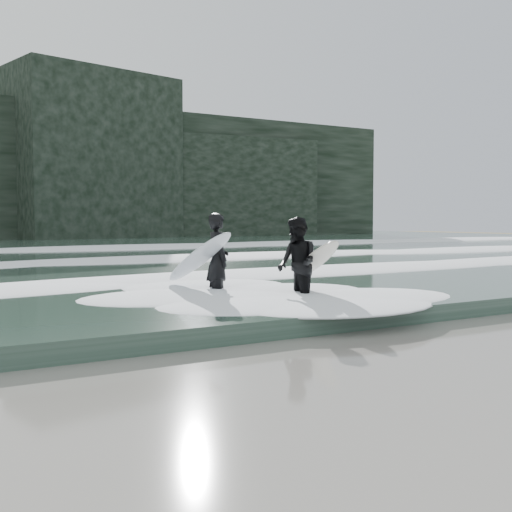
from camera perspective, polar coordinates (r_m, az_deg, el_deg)
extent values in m
plane|color=olive|center=(7.16, 18.96, -10.70)|extent=(120.00, 120.00, 0.00)
cube|color=#32493E|center=(33.92, -21.84, 0.46)|extent=(90.00, 52.00, 0.30)
ellipsoid|color=white|center=(14.54, -9.26, -1.89)|extent=(60.00, 3.20, 0.20)
ellipsoid|color=white|center=(21.18, -16.27, -0.29)|extent=(60.00, 4.00, 0.24)
ellipsoid|color=white|center=(29.97, -20.64, 0.71)|extent=(60.00, 4.80, 0.30)
imported|color=black|center=(12.75, -3.41, -0.28)|extent=(0.55, 0.73, 1.82)
ellipsoid|color=silver|center=(12.61, -5.12, -0.16)|extent=(0.87, 2.12, 1.15)
imported|color=black|center=(11.83, 3.67, -0.75)|extent=(0.79, 0.95, 1.75)
ellipsoid|color=silver|center=(12.07, 5.32, -0.37)|extent=(0.84, 1.79, 0.87)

